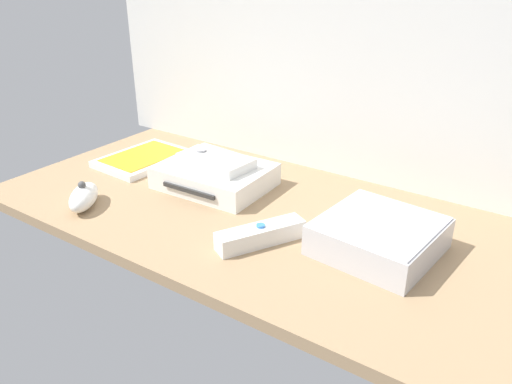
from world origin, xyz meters
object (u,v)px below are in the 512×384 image
(remote_wand, at_px, (261,235))
(remote_classic_pad, at_px, (216,161))
(mini_computer, at_px, (379,235))
(game_case, at_px, (143,159))
(game_console, at_px, (215,176))
(remote_nunchuk, at_px, (84,197))

(remote_wand, height_order, remote_classic_pad, remote_classic_pad)
(mini_computer, xyz_separation_m, game_case, (-0.57, 0.06, -0.02))
(remote_wand, bearing_deg, game_console, 174.57)
(remote_wand, height_order, remote_nunchuk, remote_nunchuk)
(game_console, bearing_deg, remote_classic_pad, 48.42)
(game_case, distance_m, remote_nunchuk, 0.23)
(remote_classic_pad, bearing_deg, mini_computer, -2.11)
(game_case, height_order, remote_classic_pad, remote_classic_pad)
(game_console, distance_m, remote_wand, 0.24)
(mini_computer, distance_m, remote_nunchuk, 0.53)
(remote_wand, distance_m, remote_nunchuk, 0.35)
(mini_computer, height_order, remote_nunchuk, mini_computer)
(game_console, xyz_separation_m, remote_wand, (0.20, -0.13, -0.01))
(game_console, xyz_separation_m, game_case, (-0.21, 0.01, -0.01))
(game_case, bearing_deg, remote_nunchuk, -68.20)
(mini_computer, relative_size, remote_nunchuk, 1.72)
(remote_classic_pad, bearing_deg, game_console, -124.02)
(game_case, bearing_deg, remote_classic_pad, 0.71)
(remote_nunchuk, xyz_separation_m, remote_classic_pad, (0.14, 0.21, 0.03))
(remote_nunchuk, bearing_deg, remote_wand, -22.01)
(remote_nunchuk, bearing_deg, game_case, 74.02)
(remote_wand, bearing_deg, remote_classic_pad, 173.81)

